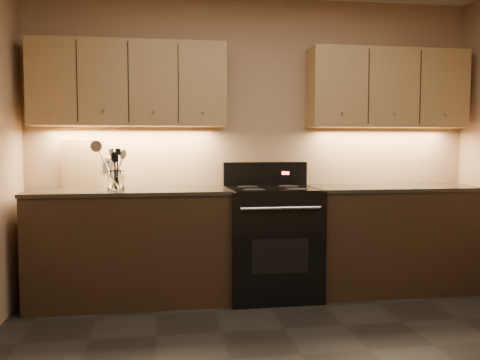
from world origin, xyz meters
The scene contains 14 objects.
wall_back centered at (0.00, 2.00, 1.30)m, with size 4.00×0.04×2.60m, color #A2835F.
counter_left centered at (-1.10, 1.70, 0.47)m, with size 1.62×0.62×0.93m.
counter_right centered at (1.18, 1.70, 0.47)m, with size 1.46×0.62×0.93m.
stove centered at (0.08, 1.68, 0.48)m, with size 0.76×0.68×1.14m.
upper_cab_left centered at (-1.10, 1.85, 1.80)m, with size 1.60×0.30×0.70m, color #A38151.
upper_cab_right centered at (1.18, 1.85, 1.80)m, with size 1.44×0.30×0.70m, color #A38151.
outlet_plate centered at (-1.30, 1.99, 1.12)m, with size 0.09×0.01×0.12m, color #B2B5BA.
utensil_crock centered at (-1.20, 1.62, 1.01)m, with size 0.17×0.17×0.16m.
cutting_board centered at (-1.52, 1.96, 1.14)m, with size 0.33×0.02×0.42m, color tan.
wooden_spoon centered at (-1.23, 1.60, 1.11)m, with size 0.06×0.06×0.32m, color tan, non-canonical shape.
black_spoon centered at (-1.21, 1.64, 1.10)m, with size 0.06×0.06×0.30m, color black, non-canonical shape.
black_turner centered at (-1.20, 1.60, 1.11)m, with size 0.08×0.08×0.33m, color black, non-canonical shape.
steel_spatula centered at (-1.18, 1.63, 1.11)m, with size 0.08×0.08×0.33m, color silver, non-canonical shape.
steel_skimmer centered at (-1.18, 1.60, 1.15)m, with size 0.09×0.09×0.40m, color silver, non-canonical shape.
Camera 1 is at (-0.84, -2.52, 1.30)m, focal length 38.00 mm.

